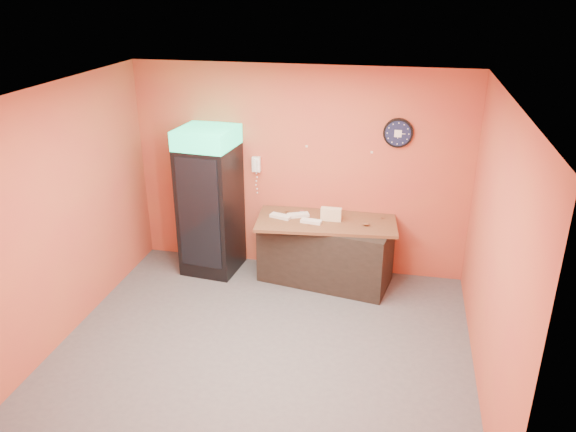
# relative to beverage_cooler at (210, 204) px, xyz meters

# --- Properties ---
(floor) EXTENTS (4.50, 4.50, 0.00)m
(floor) POSITION_rel_beverage_cooler_xyz_m (1.14, -1.60, -0.98)
(floor) COLOR #47474C
(floor) RESTS_ON ground
(back_wall) EXTENTS (4.50, 0.02, 2.80)m
(back_wall) POSITION_rel_beverage_cooler_xyz_m (1.14, 0.40, 0.42)
(back_wall) COLOR #BD5935
(back_wall) RESTS_ON floor
(left_wall) EXTENTS (0.02, 4.00, 2.80)m
(left_wall) POSITION_rel_beverage_cooler_xyz_m (-1.11, -1.60, 0.42)
(left_wall) COLOR #BD5935
(left_wall) RESTS_ON floor
(right_wall) EXTENTS (0.02, 4.00, 2.80)m
(right_wall) POSITION_rel_beverage_cooler_xyz_m (3.39, -1.60, 0.42)
(right_wall) COLOR #BD5935
(right_wall) RESTS_ON floor
(ceiling) EXTENTS (4.50, 4.00, 0.02)m
(ceiling) POSITION_rel_beverage_cooler_xyz_m (1.14, -1.60, 1.82)
(ceiling) COLOR white
(ceiling) RESTS_ON back_wall
(beverage_cooler) EXTENTS (0.77, 0.78, 2.02)m
(beverage_cooler) POSITION_rel_beverage_cooler_xyz_m (0.00, 0.00, 0.00)
(beverage_cooler) COLOR black
(beverage_cooler) RESTS_ON floor
(prep_counter) EXTENTS (1.79, 1.03, 0.84)m
(prep_counter) POSITION_rel_beverage_cooler_xyz_m (1.58, 0.02, -0.56)
(prep_counter) COLOR black
(prep_counter) RESTS_ON floor
(wall_clock) EXTENTS (0.37, 0.06, 0.37)m
(wall_clock) POSITION_rel_beverage_cooler_xyz_m (2.41, 0.37, 1.01)
(wall_clock) COLOR black
(wall_clock) RESTS_ON back_wall
(wall_phone) EXTENTS (0.11, 0.10, 0.21)m
(wall_phone) POSITION_rel_beverage_cooler_xyz_m (0.57, 0.34, 0.49)
(wall_phone) COLOR white
(wall_phone) RESTS_ON back_wall
(butcher_paper) EXTENTS (1.87, 1.00, 0.04)m
(butcher_paper) POSITION_rel_beverage_cooler_xyz_m (1.58, 0.02, -0.12)
(butcher_paper) COLOR brown
(butcher_paper) RESTS_ON prep_counter
(sub_roll_stack) EXTENTS (0.27, 0.09, 0.17)m
(sub_roll_stack) POSITION_rel_beverage_cooler_xyz_m (1.64, 0.02, -0.02)
(sub_roll_stack) COLOR beige
(sub_roll_stack) RESTS_ON butcher_paper
(wrapped_sandwich_left) EXTENTS (0.30, 0.18, 0.04)m
(wrapped_sandwich_left) POSITION_rel_beverage_cooler_xyz_m (0.98, -0.03, -0.08)
(wrapped_sandwich_left) COLOR silver
(wrapped_sandwich_left) RESTS_ON butcher_paper
(wrapped_sandwich_mid) EXTENTS (0.28, 0.14, 0.04)m
(wrapped_sandwich_mid) POSITION_rel_beverage_cooler_xyz_m (1.40, -0.11, -0.08)
(wrapped_sandwich_mid) COLOR silver
(wrapped_sandwich_mid) RESTS_ON butcher_paper
(wrapped_sandwich_right) EXTENTS (0.30, 0.22, 0.04)m
(wrapped_sandwich_right) POSITION_rel_beverage_cooler_xyz_m (1.20, 0.06, -0.08)
(wrapped_sandwich_right) COLOR silver
(wrapped_sandwich_right) RESTS_ON butcher_paper
(kitchen_tool) EXTENTS (0.06, 0.06, 0.06)m
(kitchen_tool) POSITION_rel_beverage_cooler_xyz_m (1.24, 0.13, -0.07)
(kitchen_tool) COLOR silver
(kitchen_tool) RESTS_ON butcher_paper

